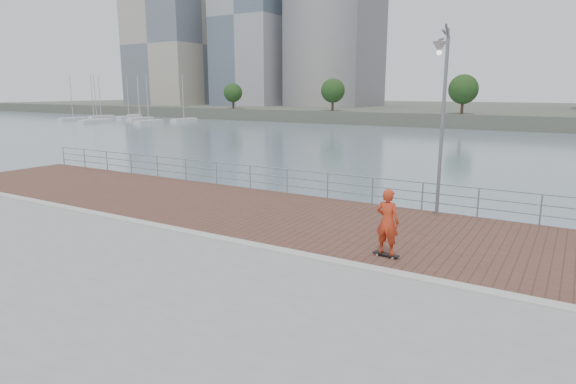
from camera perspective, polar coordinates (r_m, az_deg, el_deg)
The scene contains 11 objects.
water at distance 15.36m, azimuth -3.98°, elevation -13.49°, with size 400.00×400.00×0.00m, color slate.
seawall at distance 11.66m, azimuth -19.04°, elevation -17.44°, with size 40.00×24.00×2.00m, color gray.
brick_lane at distance 17.54m, azimuth 2.71°, elevation -3.19°, with size 40.00×6.80×0.02m, color brown.
curb at distance 14.60m, azimuth -4.10°, elevation -6.28°, with size 40.00×0.40×0.06m, color #B7B5AD.
far_shore at distance 134.14m, azimuth 28.07°, elevation 8.32°, with size 320.00×95.00×2.50m, color #4C5142.
guardrail at distance 20.37m, azimuth 7.31°, elevation 0.83°, with size 39.06×0.06×1.13m.
street_lamp at distance 17.84m, azimuth 17.72°, elevation 11.50°, with size 0.47×1.38×6.50m.
skateboard at distance 13.88m, azimuth 11.53°, elevation -7.24°, with size 0.76×0.28×0.09m.
skateboarder at distance 13.61m, azimuth 11.70°, elevation -3.46°, with size 0.68×0.45×1.86m, color red.
shoreline_trees at distance 89.20m, azimuth 23.48°, elevation 10.94°, with size 109.68×5.17×6.89m.
marina at distance 114.61m, azimuth -18.96°, elevation 8.28°, with size 27.11×28.13×9.72m.
Camera 1 is at (8.06, -11.29, 4.60)m, focal length 30.00 mm.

